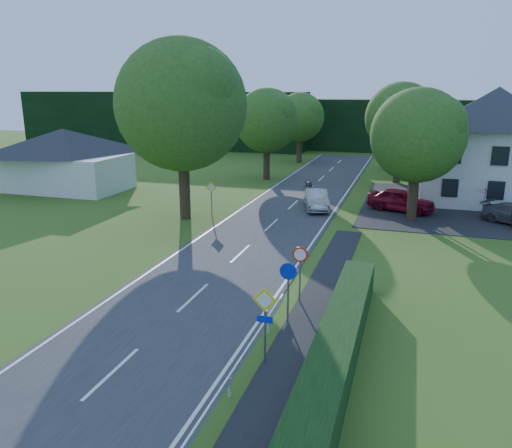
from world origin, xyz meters
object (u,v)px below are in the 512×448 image
(streetlight, at_px, (410,149))
(moving_car, at_px, (316,199))
(parked_car_silver_a, at_px, (444,187))
(parked_car_red, at_px, (401,200))
(motorcycle, at_px, (308,185))
(parasol, at_px, (484,200))

(streetlight, relative_size, moving_car, 1.85)
(moving_car, relative_size, parked_car_silver_a, 0.87)
(moving_car, distance_m, parked_car_red, 5.97)
(moving_car, height_order, motorcycle, moving_car)
(streetlight, xyz_separation_m, motorcycle, (-8.04, 5.36, -3.90))
(moving_car, distance_m, parked_car_silver_a, 11.55)
(parasol, bearing_deg, streetlight, -159.73)
(moving_car, bearing_deg, parked_car_red, -4.64)
(parked_car_red, bearing_deg, streetlight, -122.00)
(moving_car, bearing_deg, streetlight, -8.79)
(motorcycle, bearing_deg, parked_car_silver_a, 13.22)
(moving_car, relative_size, motorcycle, 2.16)
(motorcycle, height_order, parked_car_silver_a, parked_car_silver_a)
(streetlight, distance_m, parked_car_red, 3.67)
(motorcycle, xyz_separation_m, parked_car_red, (7.72, -4.97, 0.26))
(motorcycle, bearing_deg, streetlight, -26.37)
(parked_car_red, xyz_separation_m, parked_car_silver_a, (3.10, 6.09, 0.03))
(streetlight, bearing_deg, parked_car_red, 128.94)
(streetlight, height_order, parked_car_silver_a, streetlight)
(streetlight, xyz_separation_m, parasol, (5.28, 1.95, -3.56))
(streetlight, height_order, parasol, streetlight)
(parked_car_red, bearing_deg, moving_car, 120.80)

